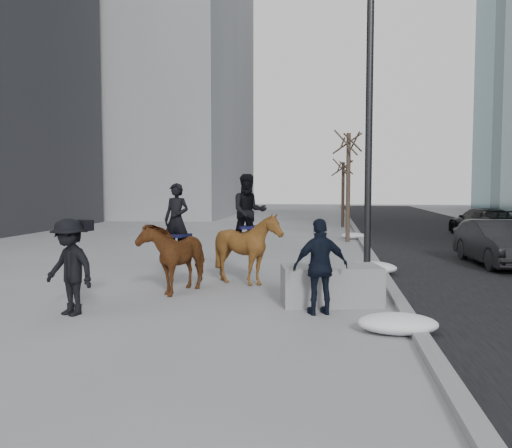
# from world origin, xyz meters

# --- Properties ---
(ground) EXTENTS (120.00, 120.00, 0.00)m
(ground) POSITION_xyz_m (0.00, 0.00, 0.00)
(ground) COLOR gray
(ground) RESTS_ON ground
(road) EXTENTS (8.00, 90.00, 0.01)m
(road) POSITION_xyz_m (7.00, 10.00, 0.01)
(road) COLOR black
(road) RESTS_ON ground
(curb) EXTENTS (0.25, 90.00, 0.12)m
(curb) POSITION_xyz_m (3.00, 10.00, 0.06)
(curb) COLOR gray
(curb) RESTS_ON ground
(planter) EXTENTS (2.07, 1.30, 0.77)m
(planter) POSITION_xyz_m (1.66, 0.03, 0.38)
(planter) COLOR gray
(planter) RESTS_ON ground
(car_near) EXTENTS (1.73, 4.16, 1.34)m
(car_near) POSITION_xyz_m (6.55, 5.95, 0.67)
(car_near) COLOR black
(car_near) RESTS_ON ground
(car_far) EXTENTS (2.46, 4.82, 1.34)m
(car_far) POSITION_xyz_m (8.70, 15.61, 0.67)
(car_far) COLOR black
(car_far) RESTS_ON ground
(tree_near) EXTENTS (1.20, 1.20, 5.05)m
(tree_near) POSITION_xyz_m (2.40, 12.37, 2.53)
(tree_near) COLOR #34271E
(tree_near) RESTS_ON ground
(tree_far) EXTENTS (1.20, 1.20, 4.11)m
(tree_far) POSITION_xyz_m (2.40, 20.58, 2.06)
(tree_far) COLOR #382821
(tree_far) RESTS_ON ground
(mounted_left) EXTENTS (1.32, 2.02, 2.41)m
(mounted_left) POSITION_xyz_m (-1.78, 0.93, 0.90)
(mounted_left) COLOR #4E240F
(mounted_left) RESTS_ON ground
(mounted_right) EXTENTS (1.83, 1.93, 2.63)m
(mounted_right) POSITION_xyz_m (-0.30, 1.98, 1.06)
(mounted_right) COLOR #4D2D0F
(mounted_right) RESTS_ON ground
(feeder) EXTENTS (1.11, 1.01, 1.75)m
(feeder) POSITION_xyz_m (1.46, -0.85, 0.88)
(feeder) COLOR black
(feeder) RESTS_ON ground
(camera_crew) EXTENTS (1.30, 1.06, 1.75)m
(camera_crew) POSITION_xyz_m (-3.04, -1.50, 0.89)
(camera_crew) COLOR black
(camera_crew) RESTS_ON ground
(lamppost) EXTENTS (0.25, 2.35, 9.09)m
(lamppost) POSITION_xyz_m (2.60, 3.77, 4.99)
(lamppost) COLOR black
(lamppost) RESTS_ON ground
(snow_piles) EXTENTS (1.40, 16.34, 0.35)m
(snow_piles) POSITION_xyz_m (2.70, 4.09, 0.16)
(snow_piles) COLOR white
(snow_piles) RESTS_ON ground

